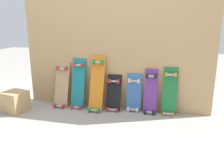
{
  "coord_description": "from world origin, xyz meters",
  "views": [
    {
      "loc": [
        0.74,
        -2.94,
        1.18
      ],
      "look_at": [
        0.0,
        -0.07,
        0.37
      ],
      "focal_mm": 38.07,
      "sensor_mm": 36.0,
      "label": 1
    }
  ],
  "objects": [
    {
      "name": "skateboard_green",
      "position": [
        0.73,
        -0.01,
        0.27
      ],
      "size": [
        0.18,
        0.16,
        0.67
      ],
      "color": "#1E7238",
      "rests_on": "ground"
    },
    {
      "name": "skateboard_black",
      "position": [
        0.01,
        -0.04,
        0.2
      ],
      "size": [
        0.19,
        0.2,
        0.54
      ],
      "color": "black",
      "rests_on": "ground"
    },
    {
      "name": "plywood_wall_panel",
      "position": [
        0.0,
        0.07,
        0.79
      ],
      "size": [
        2.51,
        0.04,
        1.57
      ],
      "primitive_type": "cube",
      "color": "tan",
      "rests_on": "ground"
    },
    {
      "name": "skateboard_natural",
      "position": [
        -0.72,
        -0.06,
        0.27
      ],
      "size": [
        0.2,
        0.25,
        0.67
      ],
      "color": "tan",
      "rests_on": "ground"
    },
    {
      "name": "wooden_crate",
      "position": [
        -1.22,
        -0.42,
        0.13
      ],
      "size": [
        0.32,
        0.32,
        0.27
      ],
      "primitive_type": "cube",
      "rotation": [
        0.0,
        0.0,
        -0.2
      ],
      "color": "tan",
      "rests_on": "ground"
    },
    {
      "name": "skateboard_purple",
      "position": [
        0.5,
        -0.02,
        0.25
      ],
      "size": [
        0.16,
        0.17,
        0.64
      ],
      "color": "#6B338C",
      "rests_on": "ground"
    },
    {
      "name": "skateboard_blue",
      "position": [
        0.28,
        -0.0,
        0.22
      ],
      "size": [
        0.19,
        0.14,
        0.56
      ],
      "color": "#386BAD",
      "rests_on": "ground"
    },
    {
      "name": "skateboard_orange",
      "position": [
        -0.21,
        -0.08,
        0.32
      ],
      "size": [
        0.18,
        0.29,
        0.78
      ],
      "color": "orange",
      "rests_on": "ground"
    },
    {
      "name": "skateboard_teal",
      "position": [
        -0.48,
        -0.05,
        0.3
      ],
      "size": [
        0.18,
        0.23,
        0.74
      ],
      "color": "#197A7F",
      "rests_on": "ground"
    },
    {
      "name": "ground_plane",
      "position": [
        0.0,
        0.0,
        0.0
      ],
      "size": [
        12.0,
        12.0,
        0.0
      ],
      "primitive_type": "plane",
      "color": "#9E9991"
    }
  ]
}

